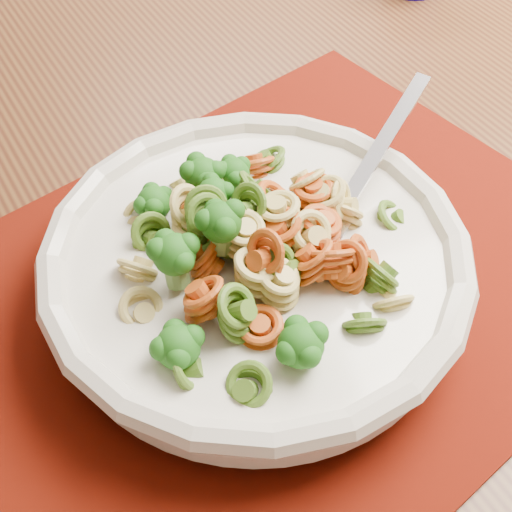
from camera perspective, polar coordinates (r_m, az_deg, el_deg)
name	(u,v)px	position (r m, az deg, el deg)	size (l,w,h in m)	color
dining_table	(231,258)	(0.65, -2.02, -0.19)	(1.67, 1.21, 0.78)	#573418
placemat	(273,288)	(0.50, 1.40, -2.60)	(0.48, 0.37, 0.00)	#5C0E03
pasta_bowl	(256,264)	(0.48, 0.00, -0.65)	(0.29, 0.29, 0.05)	beige
pasta_broccoli_heap	(256,250)	(0.46, 0.00, 0.49)	(0.24, 0.24, 0.06)	tan
fork	(332,225)	(0.48, 6.12, 2.50)	(0.19, 0.02, 0.01)	silver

